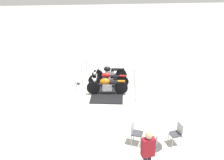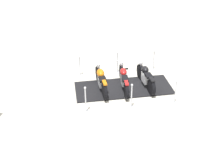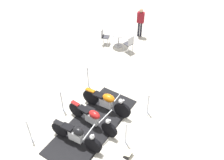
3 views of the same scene
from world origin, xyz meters
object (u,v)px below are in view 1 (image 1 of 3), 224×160
at_px(stanchion_right_mid, 82,81).
at_px(cafe_chair_across_table, 177,132).
at_px(motorcycle_maroon, 108,79).
at_px(stanchion_right_front, 87,70).
at_px(cafe_table, 157,134).
at_px(stanchion_right_rear, 77,95).
at_px(info_placard, 78,82).
at_px(stanchion_left_front, 134,71).
at_px(stanchion_left_mid, 135,82).
at_px(bystander_person, 148,152).
at_px(motorcycle_copper, 107,86).
at_px(stanchion_left_rear, 136,95).
at_px(cafe_chair_near_table, 135,131).
at_px(motorcycle_black, 109,73).

distance_m(stanchion_right_mid, cafe_chair_across_table, 6.79).
relative_size(motorcycle_maroon, stanchion_right_front, 2.24).
xyz_separation_m(motorcycle_maroon, cafe_table, (1.13, -5.74, 0.11)).
relative_size(stanchion_right_rear, info_placard, 2.65).
relative_size(stanchion_left_front, cafe_table, 1.22).
height_order(stanchion_left_mid, bystander_person, bystander_person).
distance_m(stanchion_left_front, stanchion_right_rear, 4.61).
xyz_separation_m(stanchion_right_rear, cafe_chair_across_table, (3.70, -4.16, 0.18)).
distance_m(motorcycle_copper, cafe_table, 4.96).
distance_m(stanchion_right_mid, bystander_person, 7.71).
bearing_deg(stanchion_left_rear, stanchion_right_mid, 138.90).
distance_m(stanchion_left_mid, stanchion_right_front, 3.46).
height_order(stanchion_right_mid, info_placard, stanchion_right_mid).
bearing_deg(bystander_person, motorcycle_copper, -2.30).
xyz_separation_m(motorcycle_copper, cafe_chair_near_table, (0.56, -4.43, 0.03)).
xyz_separation_m(motorcycle_black, stanchion_right_rear, (-1.94, -2.41, -0.14)).
bearing_deg(motorcycle_maroon, motorcycle_black, -86.36).
height_order(stanchion_left_front, cafe_chair_across_table, stanchion_left_front).
height_order(stanchion_left_mid, stanchion_right_mid, stanchion_right_mid).
relative_size(stanchion_left_rear, cafe_chair_across_table, 1.23).
xyz_separation_m(stanchion_right_rear, cafe_chair_near_table, (2.15, -3.92, 0.21)).
bearing_deg(stanchion_right_mid, stanchion_left_mid, -10.60).
xyz_separation_m(stanchion_right_mid, bystander_person, (1.80, -7.46, 0.67)).
xyz_separation_m(motorcycle_maroon, bystander_person, (0.36, -7.20, 0.54)).
bearing_deg(bystander_person, motorcycle_maroon, -4.36).
height_order(stanchion_right_mid, cafe_chair_near_table, stanchion_right_mid).
height_order(motorcycle_maroon, cafe_table, motorcycle_maroon).
xyz_separation_m(cafe_chair_across_table, bystander_person, (-1.58, -1.57, 0.51)).
relative_size(stanchion_right_mid, cafe_chair_near_table, 1.11).
bearing_deg(cafe_chair_near_table, stanchion_left_front, 103.76).
relative_size(stanchion_left_front, cafe_chair_near_table, 1.10).
distance_m(stanchion_right_front, cafe_chair_across_table, 8.21).
distance_m(motorcycle_black, cafe_chair_across_table, 6.80).
bearing_deg(cafe_chair_near_table, stanchion_right_rear, 144.27).
bearing_deg(stanchion_right_mid, motorcycle_maroon, -10.51).
distance_m(stanchion_right_front, info_placard, 1.41).
xyz_separation_m(stanchion_left_mid, stanchion_right_mid, (-2.93, 0.55, 0.00)).
bearing_deg(stanchion_right_front, cafe_chair_across_table, -68.14).
bearing_deg(stanchion_left_front, motorcycle_maroon, -141.53).
distance_m(stanchion_right_rear, stanchion_left_rear, 2.98).
bearing_deg(motorcycle_black, cafe_table, 104.26).
bearing_deg(cafe_chair_near_table, motorcycle_copper, 122.86).
distance_m(motorcycle_maroon, stanchion_left_mid, 1.53).
distance_m(motorcycle_black, info_placard, 1.93).
bearing_deg(cafe_chair_near_table, cafe_table, 0.00).
bearing_deg(info_placard, motorcycle_black, -73.04).
xyz_separation_m(motorcycle_maroon, cafe_chair_across_table, (1.94, -5.62, 0.03)).
xyz_separation_m(stanchion_left_front, stanchion_left_rear, (-0.65, -3.45, -0.01)).
bearing_deg(stanchion_right_mid, info_placard, 118.31).
xyz_separation_m(motorcycle_black, cafe_table, (0.95, -6.69, 0.11)).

